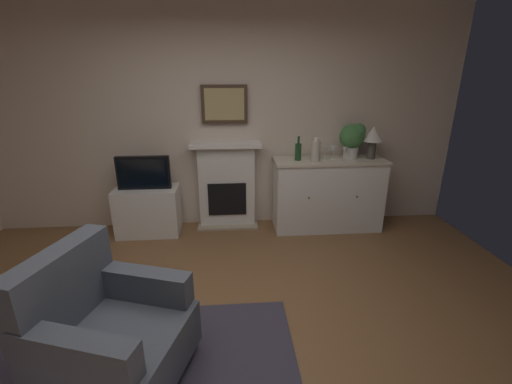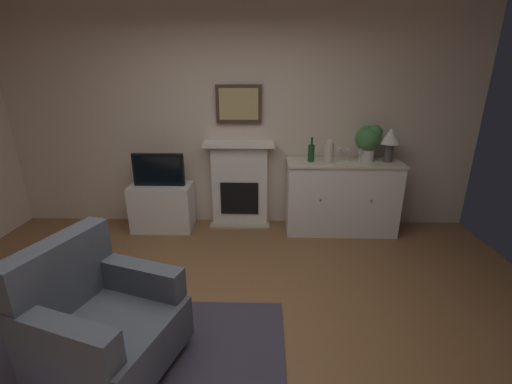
{
  "view_description": "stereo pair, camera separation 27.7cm",
  "coord_description": "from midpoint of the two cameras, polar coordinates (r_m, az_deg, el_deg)",
  "views": [
    {
      "loc": [
        0.05,
        -2.04,
        1.93
      ],
      "look_at": [
        0.26,
        0.57,
        1.0
      ],
      "focal_mm": 24.07,
      "sensor_mm": 36.0,
      "label": 1
    },
    {
      "loc": [
        0.33,
        -2.04,
        1.93
      ],
      "look_at": [
        0.26,
        0.57,
        1.0
      ],
      "focal_mm": 24.07,
      "sensor_mm": 36.0,
      "label": 2
    }
  ],
  "objects": [
    {
      "name": "ground_plane",
      "position": [
        2.85,
        -2.98,
        -24.52
      ],
      "size": [
        5.9,
        4.58,
        0.1
      ],
      "primitive_type": "cube",
      "color": "brown",
      "rests_on": "ground"
    },
    {
      "name": "wall_rear",
      "position": [
        4.34,
        -1.01,
        12.25
      ],
      "size": [
        5.9,
        0.06,
        2.76
      ],
      "primitive_type": "cube",
      "color": "beige",
      "rests_on": "ground_plane"
    },
    {
      "name": "area_rug",
      "position": [
        2.72,
        -21.27,
        -26.96
      ],
      "size": [
        2.44,
        1.59,
        0.02
      ],
      "primitive_type": "cube",
      "color": "#383342",
      "rests_on": "ground_plane"
    },
    {
      "name": "fireplace_unit",
      "position": [
        4.4,
        -0.91,
        1.23
      ],
      "size": [
        0.87,
        0.3,
        1.1
      ],
      "color": "white",
      "rests_on": "ground_plane"
    },
    {
      "name": "framed_picture",
      "position": [
        4.24,
        -0.95,
        14.4
      ],
      "size": [
        0.55,
        0.04,
        0.45
      ],
      "color": "#473323"
    },
    {
      "name": "sideboard_cabinet",
      "position": [
        4.39,
        15.75,
        -0.85
      ],
      "size": [
        1.36,
        0.49,
        0.91
      ],
      "color": "white",
      "rests_on": "ground_plane"
    },
    {
      "name": "table_lamp",
      "position": [
        4.36,
        23.17,
        8.16
      ],
      "size": [
        0.26,
        0.26,
        0.4
      ],
      "color": "#4C4742",
      "rests_on": "sideboard_cabinet"
    },
    {
      "name": "wine_bottle",
      "position": [
        4.15,
        11.07,
        6.42
      ],
      "size": [
        0.08,
        0.08,
        0.29
      ],
      "color": "#193F1E",
      "rests_on": "sideboard_cabinet"
    },
    {
      "name": "wine_glass_left",
      "position": [
        4.22,
        15.57,
        6.48
      ],
      "size": [
        0.07,
        0.07,
        0.16
      ],
      "color": "silver",
      "rests_on": "sideboard_cabinet"
    },
    {
      "name": "wine_glass_center",
      "position": [
        4.27,
        16.94,
        6.5
      ],
      "size": [
        0.07,
        0.07,
        0.16
      ],
      "color": "silver",
      "rests_on": "sideboard_cabinet"
    },
    {
      "name": "wine_glass_right",
      "position": [
        4.22,
        18.67,
        6.18
      ],
      "size": [
        0.07,
        0.07,
        0.16
      ],
      "color": "silver",
      "rests_on": "sideboard_cabinet"
    },
    {
      "name": "vase_decorative",
      "position": [
        4.14,
        13.96,
        6.62
      ],
      "size": [
        0.11,
        0.11,
        0.28
      ],
      "color": "beige",
      "rests_on": "sideboard_cabinet"
    },
    {
      "name": "tv_cabinet",
      "position": [
        4.48,
        -13.55,
        -2.43
      ],
      "size": [
        0.75,
        0.42,
        0.59
      ],
      "color": "white",
      "rests_on": "ground_plane"
    },
    {
      "name": "tv_set",
      "position": [
        4.3,
        -14.14,
        3.59
      ],
      "size": [
        0.62,
        0.07,
        0.4
      ],
      "color": "black",
      "rests_on": "tv_cabinet"
    },
    {
      "name": "potted_plant_small",
      "position": [
        4.33,
        20.05,
        8.17
      ],
      "size": [
        0.3,
        0.3,
        0.43
      ],
      "color": "beige",
      "rests_on": "sideboard_cabinet"
    },
    {
      "name": "armchair",
      "position": [
        2.55,
        -21.58,
        -19.33
      ],
      "size": [
        1.01,
        0.97,
        0.92
      ],
      "color": "#474C56",
      "rests_on": "ground_plane"
    }
  ]
}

